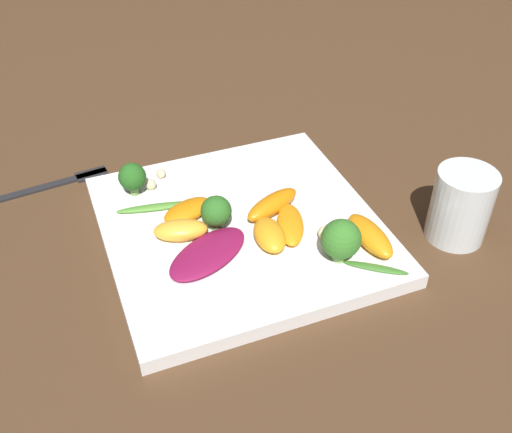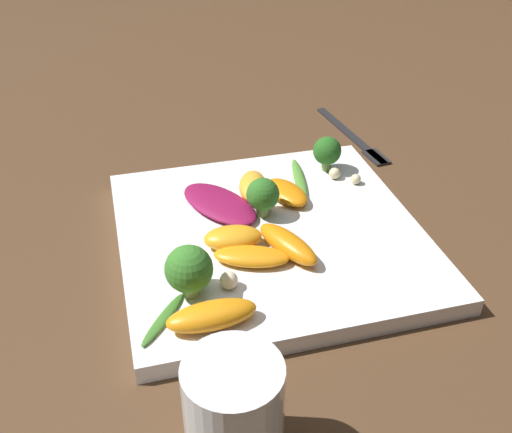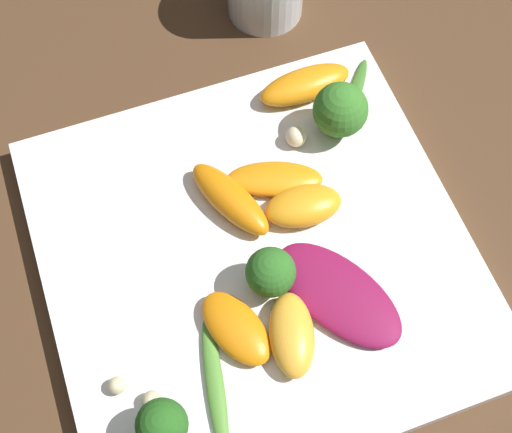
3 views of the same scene
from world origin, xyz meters
The scene contains 19 objects.
ground_plane centered at (0.00, 0.00, 0.00)m, with size 2.40×2.40×0.00m, color #4C331E.
plate centered at (0.00, 0.00, 0.01)m, with size 0.31×0.31×0.02m.
drinking_glass centered at (-0.09, -0.23, 0.04)m, with size 0.07×0.07×0.09m.
fork centered at (0.18, 0.19, 0.00)m, with size 0.04×0.19×0.01m.
radicchio_leaf_0 centered at (-0.04, 0.05, 0.02)m, with size 0.10×0.12×0.01m.
orange_segment_0 centered at (0.01, -0.04, 0.03)m, with size 0.06×0.08×0.02m.
orange_segment_1 centered at (0.03, 0.05, 0.03)m, with size 0.05×0.07×0.02m.
orange_segment_2 centered at (-0.03, -0.05, 0.03)m, with size 0.08×0.05×0.01m.
orange_segment_3 centered at (-0.09, -0.12, 0.03)m, with size 0.08×0.03×0.02m.
orange_segment_4 centered at (-0.04, -0.02, 0.03)m, with size 0.06×0.04×0.02m.
orange_segment_5 centered at (0.00, 0.07, 0.03)m, with size 0.05×0.07×0.02m.
broccoli_floret_0 centered at (-0.10, -0.08, 0.05)m, with size 0.04×0.04×0.05m.
broccoli_floret_1 centered at (0.10, 0.10, 0.04)m, with size 0.03×0.03×0.04m.
broccoli_floret_2 centered at (0.00, 0.03, 0.04)m, with size 0.04×0.04×0.04m.
arugula_sprig_0 centered at (-0.13, -0.11, 0.02)m, with size 0.05×0.06×0.00m.
arugula_sprig_1 centered at (0.06, 0.08, 0.02)m, with size 0.03×0.10×0.01m.
macadamia_nut_0 centered at (-0.06, -0.08, 0.03)m, with size 0.02×0.02×0.02m.
macadamia_nut_1 centered at (0.10, 0.08, 0.03)m, with size 0.01×0.01×0.01m.
macadamia_nut_2 centered at (0.12, 0.06, 0.02)m, with size 0.01×0.01×0.01m.
Camera 1 is at (-0.50, 0.18, 0.46)m, focal length 42.00 mm.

